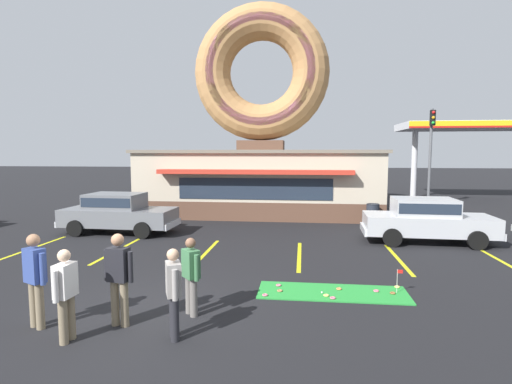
% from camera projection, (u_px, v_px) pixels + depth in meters
% --- Properties ---
extents(ground_plane, '(160.00, 160.00, 0.00)m').
position_uv_depth(ground_plane, '(140.00, 315.00, 7.94)').
color(ground_plane, black).
extents(donut_shop_building, '(12.30, 6.75, 10.96)m').
position_uv_depth(donut_shop_building, '(261.00, 143.00, 21.24)').
color(donut_shop_building, brown).
rests_on(donut_shop_building, ground).
extents(putting_mat, '(3.42, 1.17, 0.03)m').
position_uv_depth(putting_mat, '(332.00, 292.00, 9.20)').
color(putting_mat, green).
rests_on(putting_mat, ground).
extents(mini_donut_near_left, '(0.13, 0.13, 0.04)m').
position_uv_depth(mini_donut_near_left, '(333.00, 298.00, 8.76)').
color(mini_donut_near_left, '#D8667F').
rests_on(mini_donut_near_left, putting_mat).
extents(mini_donut_near_right, '(0.13, 0.13, 0.04)m').
position_uv_depth(mini_donut_near_right, '(397.00, 287.00, 9.49)').
color(mini_donut_near_right, '#E5C666').
rests_on(mini_donut_near_right, putting_mat).
extents(mini_donut_mid_left, '(0.13, 0.13, 0.04)m').
position_uv_depth(mini_donut_mid_left, '(393.00, 293.00, 9.07)').
color(mini_donut_mid_left, brown).
rests_on(mini_donut_mid_left, putting_mat).
extents(mini_donut_mid_centre, '(0.13, 0.13, 0.04)m').
position_uv_depth(mini_donut_mid_centre, '(279.00, 285.00, 9.60)').
color(mini_donut_mid_centre, '#D8667F').
rests_on(mini_donut_mid_centre, putting_mat).
extents(mini_donut_mid_right, '(0.13, 0.13, 0.04)m').
position_uv_depth(mini_donut_mid_right, '(326.00, 295.00, 8.92)').
color(mini_donut_mid_right, '#E5C666').
rests_on(mini_donut_mid_right, putting_mat).
extents(mini_donut_far_left, '(0.13, 0.13, 0.04)m').
position_uv_depth(mini_donut_far_left, '(339.00, 289.00, 9.35)').
color(mini_donut_far_left, '#D17F47').
rests_on(mini_donut_far_left, putting_mat).
extents(mini_donut_far_centre, '(0.13, 0.13, 0.04)m').
position_uv_depth(mini_donut_far_centre, '(265.00, 295.00, 8.95)').
color(mini_donut_far_centre, '#D8667F').
rests_on(mini_donut_far_centre, putting_mat).
extents(mini_donut_far_right, '(0.13, 0.13, 0.04)m').
position_uv_depth(mini_donut_far_right, '(280.00, 291.00, 9.22)').
color(mini_donut_far_right, '#A5724C').
rests_on(mini_donut_far_right, putting_mat).
extents(mini_donut_extra, '(0.13, 0.13, 0.04)m').
position_uv_depth(mini_donut_extra, '(376.00, 291.00, 9.21)').
color(mini_donut_extra, '#D8667F').
rests_on(mini_donut_extra, putting_mat).
extents(golf_ball, '(0.04, 0.04, 0.04)m').
position_uv_depth(golf_ball, '(322.00, 292.00, 9.10)').
color(golf_ball, white).
rests_on(golf_ball, putting_mat).
extents(putting_flag_pin, '(0.13, 0.01, 0.55)m').
position_uv_depth(putting_flag_pin, '(399.00, 275.00, 9.10)').
color(putting_flag_pin, silver).
rests_on(putting_flag_pin, putting_mat).
extents(car_silver, '(4.62, 2.11, 1.60)m').
position_uv_depth(car_silver, '(426.00, 219.00, 14.30)').
color(car_silver, '#B2B5BA').
rests_on(car_silver, ground).
extents(car_grey, '(4.61, 2.07, 1.60)m').
position_uv_depth(car_grey, '(118.00, 212.00, 15.99)').
color(car_grey, slate).
rests_on(car_grey, ground).
extents(pedestrian_blue_sweater_man, '(0.55, 0.38, 1.76)m').
position_uv_depth(pedestrian_blue_sweater_man, '(35.00, 276.00, 7.29)').
color(pedestrian_blue_sweater_man, '#7F7056').
rests_on(pedestrian_blue_sweater_man, ground).
extents(pedestrian_hooded_kid, '(0.59, 0.29, 1.75)m').
position_uv_depth(pedestrian_hooded_kid, '(119.00, 275.00, 7.38)').
color(pedestrian_hooded_kid, '#7F7056').
rests_on(pedestrian_hooded_kid, ground).
extents(pedestrian_leather_jacket_man, '(0.43, 0.47, 1.56)m').
position_uv_depth(pedestrian_leather_jacket_man, '(191.00, 273.00, 7.89)').
color(pedestrian_leather_jacket_man, slate).
rests_on(pedestrian_leather_jacket_man, ground).
extents(pedestrian_clipboard_woman, '(0.37, 0.55, 1.60)m').
position_uv_depth(pedestrian_clipboard_woman, '(174.00, 290.00, 6.87)').
color(pedestrian_clipboard_woman, '#232328').
rests_on(pedestrian_clipboard_woman, ground).
extents(pedestrian_beanie_man, '(0.27, 0.59, 1.61)m').
position_uv_depth(pedestrian_beanie_man, '(66.00, 291.00, 6.77)').
color(pedestrian_beanie_man, '#7F7056').
rests_on(pedestrian_beanie_man, ground).
extents(trash_bin, '(0.57, 0.57, 0.97)m').
position_uv_depth(trash_bin, '(373.00, 214.00, 17.66)').
color(trash_bin, '#232833').
rests_on(trash_bin, ground).
extents(traffic_light_pole, '(0.28, 0.47, 5.80)m').
position_uv_depth(traffic_light_pole, '(431.00, 144.00, 23.53)').
color(traffic_light_pole, '#595B60').
rests_on(traffic_light_pole, ground).
extents(gas_station_canopy, '(9.00, 4.46, 5.30)m').
position_uv_depth(gas_station_canopy, '(468.00, 129.00, 27.68)').
color(gas_station_canopy, silver).
rests_on(gas_station_canopy, ground).
extents(parking_stripe_far_left, '(0.12, 3.60, 0.01)m').
position_uv_depth(parking_stripe_far_left, '(34.00, 248.00, 13.57)').
color(parking_stripe_far_left, yellow).
rests_on(parking_stripe_far_left, ground).
extents(parking_stripe_left, '(0.12, 3.60, 0.01)m').
position_uv_depth(parking_stripe_left, '(118.00, 250.00, 13.22)').
color(parking_stripe_left, yellow).
rests_on(parking_stripe_left, ground).
extents(parking_stripe_mid_left, '(0.12, 3.60, 0.01)m').
position_uv_depth(parking_stripe_mid_left, '(206.00, 253.00, 12.87)').
color(parking_stripe_mid_left, yellow).
rests_on(parking_stripe_mid_left, ground).
extents(parking_stripe_centre, '(0.12, 3.60, 0.01)m').
position_uv_depth(parking_stripe_centre, '(299.00, 256.00, 12.52)').
color(parking_stripe_centre, yellow).
rests_on(parking_stripe_centre, ground).
extents(parking_stripe_mid_right, '(0.12, 3.60, 0.01)m').
position_uv_depth(parking_stripe_mid_right, '(398.00, 259.00, 12.17)').
color(parking_stripe_mid_right, yellow).
rests_on(parking_stripe_mid_right, ground).
extents(parking_stripe_right, '(0.12, 3.60, 0.01)m').
position_uv_depth(parking_stripe_right, '(503.00, 262.00, 11.82)').
color(parking_stripe_right, yellow).
rests_on(parking_stripe_right, ground).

